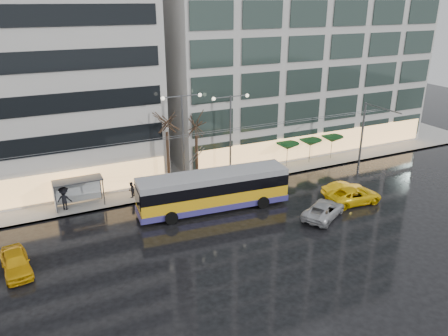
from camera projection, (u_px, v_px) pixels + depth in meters
ground at (210, 243)px, 33.28m from camera, size 140.00×140.00×0.00m
sidewalk at (174, 175)px, 45.85m from camera, size 80.00×10.00×0.15m
kerb at (191, 193)px, 41.68m from camera, size 80.00×0.10×0.15m
building_right at (291, 41)px, 52.26m from camera, size 32.00×14.00×25.00m
trolleybus at (213, 192)px, 38.03m from camera, size 13.44×5.65×6.15m
catenary at (184, 157)px, 38.83m from camera, size 42.24×5.12×7.00m
bus_shelter at (73, 187)px, 38.25m from camera, size 4.20×1.60×2.51m
street_lamp_near at (183, 128)px, 41.01m from camera, size 3.96×0.36×9.03m
street_lamp_far at (231, 125)px, 43.10m from camera, size 3.96×0.36×8.53m
tree_a at (166, 118)px, 40.19m from camera, size 3.20×3.20×8.40m
tree_b at (196, 121)px, 41.79m from camera, size 3.20×3.20×7.70m
parasol_a at (288, 146)px, 47.23m from camera, size 2.50×2.50×2.65m
parasol_b at (310, 143)px, 48.42m from camera, size 2.50×2.50×2.65m
parasol_c at (332, 139)px, 49.61m from camera, size 2.50×2.50×2.65m
taxi_a at (16, 262)px, 29.49m from camera, size 2.20×4.46×1.46m
taxi_b at (345, 190)px, 40.69m from camera, size 4.40×2.25×1.38m
taxi_c at (354, 196)px, 39.53m from camera, size 5.30×2.75×1.43m
sedan_silver at (324, 210)px, 36.92m from camera, size 5.35×4.34×1.35m
pedestrian_a at (95, 184)px, 39.86m from camera, size 1.19×1.21×2.19m
pedestrian_b at (131, 190)px, 40.29m from camera, size 0.92×0.91×1.50m
pedestrian_c at (64, 197)px, 37.81m from camera, size 1.42×1.10×2.11m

